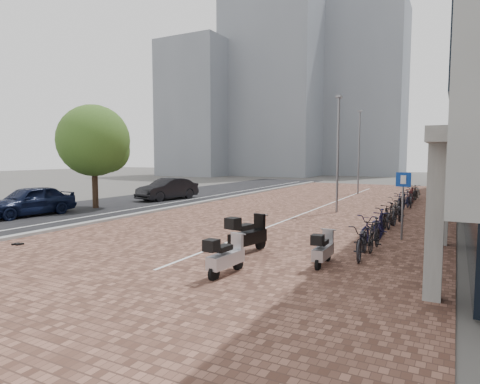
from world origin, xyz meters
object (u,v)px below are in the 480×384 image
scooter_back (226,256)px  parking_sign (403,195)px  scooter_mid (248,234)px  scooter_front (323,249)px  car_navy (29,201)px  car_dark (168,189)px

scooter_back → parking_sign: bearing=67.7°
scooter_mid → scooter_back: size_ratio=1.17×
scooter_back → parking_sign: 7.62m
scooter_front → scooter_mid: scooter_mid is taller
car_navy → scooter_back: car_navy is taller
car_dark → parking_sign: (15.92, -6.97, 0.90)m
parking_sign → car_dark: bearing=163.3°
scooter_front → scooter_mid: size_ratio=0.81×
car_dark → scooter_front: (14.41, -11.64, -0.25)m
car_navy → scooter_front: (15.83, -2.28, -0.27)m
car_dark → scooter_front: bearing=-27.8°
car_navy → car_dark: 9.47m
scooter_back → parking_sign: (3.43, 6.71, 1.13)m
scooter_mid → scooter_front: bearing=4.0°
car_dark → parking_sign: bearing=-12.5°
car_navy → scooter_mid: (13.34, -1.95, -0.16)m
car_dark → car_navy: bearing=-87.4°
car_navy → car_dark: size_ratio=0.99×
car_navy → parking_sign: (17.34, 2.39, 0.88)m
car_dark → scooter_back: (12.49, -13.67, -0.22)m
car_navy → scooter_back: (13.91, -4.31, -0.24)m
scooter_front → car_navy: bearing=170.7°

